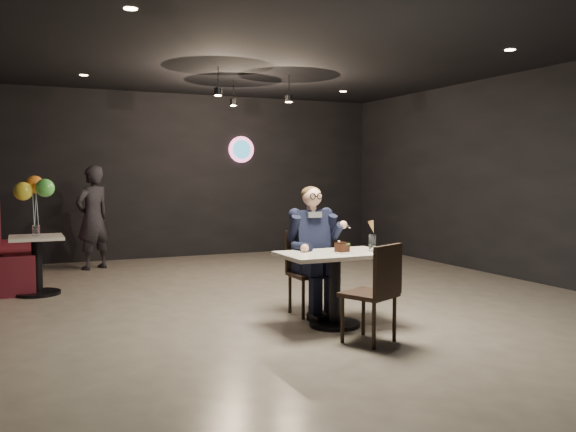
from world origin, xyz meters
name	(u,v)px	position (x,y,z in m)	size (l,w,h in m)	color
floor	(305,300)	(0.00, 0.00, 0.00)	(9.00, 9.00, 0.00)	gray
wall_sign	(241,149)	(0.80, 4.47, 2.00)	(0.50, 0.06, 0.50)	pink
pendant_lights	(247,83)	(0.00, 2.00, 2.88)	(1.40, 1.20, 0.36)	black
main_table	(335,289)	(-0.26, -1.24, 0.38)	(1.10, 0.70, 0.75)	white
chair_far	(311,273)	(-0.26, -0.69, 0.46)	(0.42, 0.46, 0.92)	black
chair_near	(369,292)	(-0.26, -1.88, 0.46)	(0.42, 0.46, 0.92)	black
seated_man	(311,249)	(-0.26, -0.69, 0.72)	(0.60, 0.80, 1.44)	black
dessert_plate	(343,253)	(-0.22, -1.33, 0.76)	(0.21, 0.21, 0.01)	white
cake_slice	(342,247)	(-0.22, -1.31, 0.81)	(0.12, 0.10, 0.09)	black
mint_leaf	(348,244)	(-0.17, -1.35, 0.84)	(0.06, 0.04, 0.01)	green
sundae_glass	(372,243)	(0.13, -1.31, 0.83)	(0.07, 0.07, 0.17)	silver
wafer_cone	(372,227)	(0.15, -1.28, 0.99)	(0.06, 0.06, 0.13)	tan
booth_bench	(11,244)	(-3.25, 2.72, 0.56)	(0.56, 2.24, 1.12)	#4F1116
side_table	(37,263)	(-2.95, 1.72, 0.40)	(0.64, 0.64, 0.80)	white
balloon_vase	(36,230)	(-2.95, 1.72, 0.82)	(0.09, 0.09, 0.14)	silver
balloon_bunch	(35,197)	(-2.95, 1.72, 1.25)	(0.42, 0.42, 0.69)	yellow
passerby	(93,218)	(-2.05, 3.59, 0.83)	(0.61, 0.40, 1.67)	black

